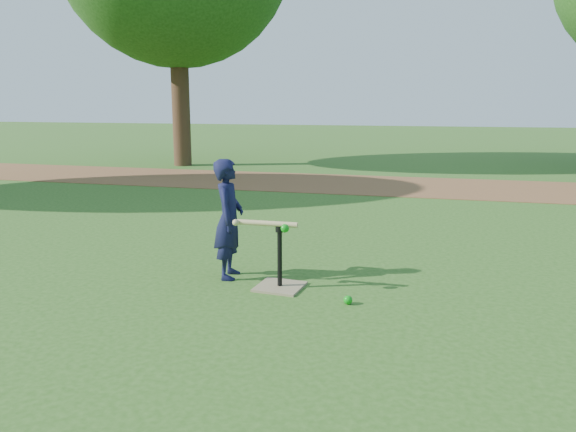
# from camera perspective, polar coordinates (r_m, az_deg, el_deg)

# --- Properties ---
(ground) EXTENTS (80.00, 80.00, 0.00)m
(ground) POSITION_cam_1_polar(r_m,az_deg,el_deg) (5.10, 1.46, -8.70)
(ground) COLOR #285116
(ground) RESTS_ON ground
(dirt_strip) EXTENTS (24.00, 3.00, 0.01)m
(dirt_strip) POSITION_cam_1_polar(r_m,az_deg,el_deg) (12.33, 9.89, 3.10)
(dirt_strip) COLOR brown
(dirt_strip) RESTS_ON ground
(child) EXTENTS (0.36, 0.49, 1.21)m
(child) POSITION_cam_1_polar(r_m,az_deg,el_deg) (5.68, -6.03, -0.31)
(child) COLOR black
(child) RESTS_ON ground
(wiffle_ball_ground) EXTENTS (0.08, 0.08, 0.08)m
(wiffle_ball_ground) POSITION_cam_1_polar(r_m,az_deg,el_deg) (5.06, 6.11, -8.47)
(wiffle_ball_ground) COLOR #0D9113
(wiffle_ball_ground) RESTS_ON ground
(batting_tee) EXTENTS (0.46, 0.46, 0.61)m
(batting_tee) POSITION_cam_1_polar(r_m,az_deg,el_deg) (5.44, -0.84, -6.19)
(batting_tee) COLOR #8B7B58
(batting_tee) RESTS_ON ground
(swing_action) EXTENTS (0.63, 0.14, 0.09)m
(swing_action) POSITION_cam_1_polar(r_m,az_deg,el_deg) (5.30, -2.13, -0.85)
(swing_action) COLOR tan
(swing_action) RESTS_ON ground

